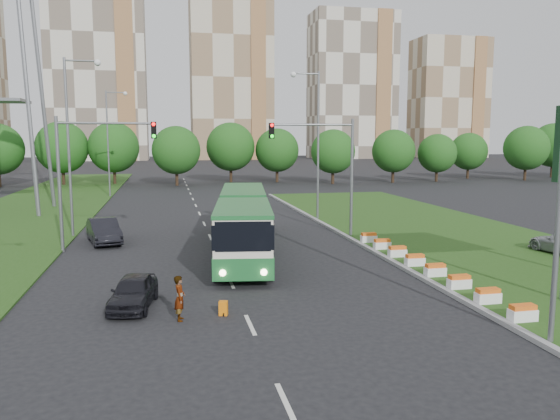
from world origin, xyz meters
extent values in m
plane|color=black|center=(0.00, 0.00, 0.00)|extent=(360.00, 360.00, 0.00)
cube|color=#234A15|center=(13.00, 8.00, 0.07)|extent=(14.00, 60.00, 0.15)
cube|color=gray|center=(6.05, 8.00, 0.09)|extent=(0.30, 60.00, 0.18)
cube|color=#234A15|center=(-18.00, 25.00, 0.05)|extent=(12.00, 110.00, 0.10)
cylinder|color=slate|center=(6.40, 10.00, 4.00)|extent=(0.20, 0.20, 8.00)
cylinder|color=slate|center=(3.65, 10.00, 7.60)|extent=(5.50, 0.14, 0.14)
cube|color=black|center=(0.90, 10.00, 7.20)|extent=(0.32, 0.32, 1.00)
cylinder|color=slate|center=(-12.00, 9.00, 4.00)|extent=(0.20, 0.20, 8.00)
cylinder|color=slate|center=(-9.25, 9.00, 7.60)|extent=(5.50, 0.14, 0.14)
cube|color=black|center=(-6.50, 9.00, 7.20)|extent=(0.32, 0.32, 1.00)
cube|color=beige|center=(-25.00, 150.00, 26.00)|extent=(28.00, 15.00, 52.00)
cube|color=beige|center=(15.00, 150.00, 25.00)|extent=(25.00, 15.00, 50.00)
cube|color=beige|center=(55.00, 150.00, 23.50)|extent=(27.00, 15.00, 47.00)
cube|color=beige|center=(90.00, 150.00, 20.00)|extent=(24.00, 14.00, 40.00)
cube|color=silver|center=(-1.48, 2.15, 1.88)|extent=(2.68, 7.41, 2.90)
cube|color=silver|center=(-1.48, 11.65, 1.88)|extent=(2.68, 9.02, 2.90)
cylinder|color=black|center=(-1.48, 6.49, 1.82)|extent=(2.68, 1.34, 2.68)
cube|color=#1C622C|center=(-1.48, 2.15, 0.91)|extent=(2.77, 7.46, 1.02)
cube|color=#1C622C|center=(-1.48, 11.65, 0.91)|extent=(2.77, 9.07, 1.02)
cube|color=black|center=(-1.48, 2.15, 2.36)|extent=(2.77, 7.46, 1.13)
cube|color=black|center=(-1.48, 11.65, 2.36)|extent=(2.77, 9.07, 1.13)
imported|color=black|center=(-7.25, -2.99, 0.65)|extent=(2.11, 4.02, 1.30)
imported|color=black|center=(-9.88, 11.35, 0.79)|extent=(2.79, 5.07, 1.58)
imported|color=gray|center=(-5.48, -4.98, 0.85)|extent=(0.45, 0.65, 1.70)
cube|color=orange|center=(-3.84, -4.70, 0.27)|extent=(0.32, 0.27, 0.55)
cylinder|color=black|center=(-3.84, -4.84, 0.06)|extent=(0.04, 0.13, 0.13)
camera|label=1|loc=(-5.85, -24.91, 6.75)|focal=35.00mm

